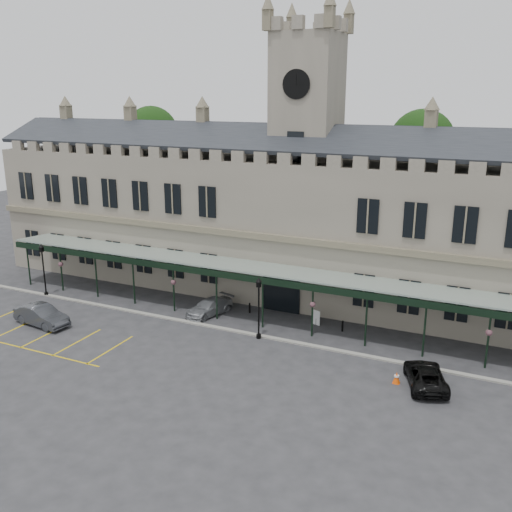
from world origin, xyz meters
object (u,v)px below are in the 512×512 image
at_px(lamp_post_mid, 259,303).
at_px(car_left_b, 42,316).
at_px(car_van, 426,376).
at_px(clock_tower, 306,145).
at_px(lamp_post_left, 43,265).
at_px(station_building, 304,223).
at_px(car_taxi, 209,307).
at_px(sign_board, 316,318).
at_px(traffic_cone, 397,378).

distance_m(lamp_post_mid, car_left_b, 17.09).
bearing_deg(car_van, clock_tower, -64.68).
bearing_deg(car_left_b, car_van, -77.46).
bearing_deg(lamp_post_left, station_building, 27.09).
relative_size(car_left_b, car_taxi, 1.09).
bearing_deg(station_building, clock_tower, 90.00).
xyz_separation_m(clock_tower, car_left_b, (-15.66, -15.68, -12.32)).
bearing_deg(lamp_post_left, lamp_post_mid, -0.84).
bearing_deg(sign_board, lamp_post_left, -151.53).
bearing_deg(car_taxi, car_left_b, -128.93).
xyz_separation_m(lamp_post_left, car_taxi, (15.36, 2.25, -2.19)).
height_order(lamp_post_left, car_van, lamp_post_left).
xyz_separation_m(clock_tower, sign_board, (3.57, -6.61, -12.54)).
xyz_separation_m(traffic_cone, sign_board, (-7.59, 6.70, 0.21)).
bearing_deg(car_van, station_building, -64.48).
xyz_separation_m(station_building, car_taxi, (-5.00, -8.17, -5.83)).
bearing_deg(car_taxi, lamp_post_left, -155.48).
bearing_deg(station_building, lamp_post_mid, -86.82).
relative_size(station_building, lamp_post_left, 12.58).
bearing_deg(sign_board, car_van, -14.79).
bearing_deg(car_van, car_left_b, -13.94).
height_order(station_building, car_van, station_building).
relative_size(lamp_post_left, car_taxi, 1.09).
bearing_deg(sign_board, car_left_b, -135.52).
xyz_separation_m(clock_tower, lamp_post_left, (-20.36, -10.50, -10.28)).
bearing_deg(station_building, car_taxi, -121.48).
relative_size(sign_board, car_taxi, 0.27).
bearing_deg(clock_tower, lamp_post_left, -152.72).
distance_m(clock_tower, lamp_post_left, 25.11).
distance_m(lamp_post_left, car_van, 33.34).
bearing_deg(lamp_post_mid, sign_board, 54.66).
distance_m(clock_tower, car_taxi, 15.77).
relative_size(station_building, clock_tower, 2.42).
bearing_deg(lamp_post_left, traffic_cone, -5.09).
relative_size(lamp_post_mid, sign_board, 3.98).
relative_size(clock_tower, lamp_post_left, 5.20).
xyz_separation_m(car_left_b, car_taxi, (10.66, 7.43, -0.15)).
bearing_deg(lamp_post_left, sign_board, 9.23).
distance_m(station_building, traffic_cone, 18.35).
relative_size(station_building, lamp_post_mid, 12.82).
xyz_separation_m(lamp_post_mid, car_left_b, (-16.25, -4.87, -1.99)).
bearing_deg(lamp_post_left, car_taxi, 8.32).
bearing_deg(lamp_post_mid, car_taxi, 155.47).
xyz_separation_m(lamp_post_mid, traffic_cone, (10.57, -2.50, -2.41)).
relative_size(clock_tower, sign_board, 21.11).
bearing_deg(car_taxi, clock_tower, 74.99).
xyz_separation_m(station_building, car_left_b, (-15.66, -15.59, -5.68)).
bearing_deg(car_taxi, station_building, 74.72).
bearing_deg(sign_board, traffic_cone, -22.19).
relative_size(station_building, sign_board, 51.07).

